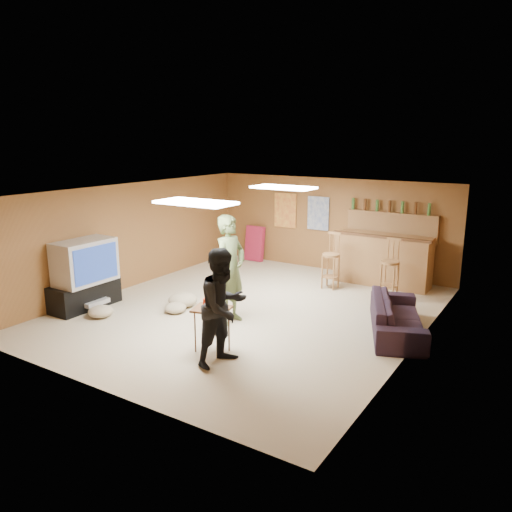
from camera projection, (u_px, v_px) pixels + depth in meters
The scene contains 32 objects.
ground at pixel (250, 311), 9.22m from camera, with size 7.00×7.00×0.00m, color tan.
ceiling at pixel (250, 192), 8.70m from camera, with size 6.00×7.00×0.02m, color silver.
wall_back at pixel (330, 225), 11.84m from camera, with size 6.00×0.02×2.20m, color brown.
wall_front at pixel (94, 308), 6.08m from camera, with size 6.00×0.02×2.20m, color brown.
wall_left at pixel (131, 236), 10.52m from camera, with size 0.02×7.00×2.20m, color brown.
wall_right at pixel (419, 277), 7.40m from camera, with size 0.02×7.00×2.20m, color brown.
tv_stand at pixel (85, 295), 9.34m from camera, with size 0.55×1.30×0.50m, color black.
dvd_box at pixel (93, 302), 9.25m from camera, with size 0.35×0.50×0.08m, color #B2B2B7.
tv_body at pixel (85, 262), 9.15m from camera, with size 0.60×1.10×0.80m, color #B2B2B7.
tv_screen at pixel (96, 264), 8.99m from camera, with size 0.02×0.95×0.65m, color navy.
bar_counter at pixel (383, 260), 10.73m from camera, with size 2.00×0.60×1.10m, color brown.
bar_lip at pixel (381, 237), 10.40m from camera, with size 2.10×0.12×0.05m, color #472916.
bar_shelf at pixel (392, 213), 10.88m from camera, with size 2.00×0.18×0.05m, color brown.
bar_backing at pixel (392, 227), 10.97m from camera, with size 2.00×0.14×0.60m, color brown.
poster_left at pixel (285, 210), 12.37m from camera, with size 0.60×0.03×0.85m, color #BF3F26.
poster_right at pixel (318, 213), 11.90m from camera, with size 0.55×0.03×0.80m, color #334C99.
folding_chair_stack at pixel (255, 243), 12.86m from camera, with size 0.50×0.14×0.90m, color #A01D3D.
ceiling_panel_front at pixel (196, 203), 7.48m from camera, with size 1.20×0.60×0.04m, color white.
ceiling_panel_back at pixel (283, 187), 9.70m from camera, with size 1.20×0.60×0.04m, color white.
person_olive at pixel (230, 270), 8.46m from camera, with size 0.68×0.45×1.87m, color #506037.
person_black at pixel (223, 307), 6.90m from camera, with size 0.81×0.63×1.67m, color black.
sofa at pixel (397, 316), 8.11m from camera, with size 1.98×0.77×0.58m, color black.
tray_table at pixel (212, 330), 7.39m from camera, with size 0.53×0.42×0.69m, color #472916.
cup_red_near at pixel (206, 302), 7.40m from camera, with size 0.08×0.08×0.11m, color red.
cup_red_far at pixel (212, 307), 7.18m from camera, with size 0.09×0.09×0.12m, color red.
cup_blue at pixel (223, 305), 7.29m from camera, with size 0.07×0.07×0.10m, color #161D98.
bar_stool_left at pixel (331, 257), 10.45m from camera, with size 0.42×0.42×1.34m, color brown, non-canonical shape.
bar_stool_right at pixel (390, 271), 9.87m from camera, with size 0.34×0.34×1.09m, color brown, non-canonical shape.
cushion_near_tv at pixel (183, 300), 9.44m from camera, with size 0.55×0.55×0.25m, color gray.
cushion_mid at pixel (175, 308), 9.10m from camera, with size 0.40×0.40×0.18m, color gray.
cushion_far at pixel (101, 311), 8.88m from camera, with size 0.45×0.45×0.20m, color gray.
bottle_row at pixel (390, 206), 10.86m from camera, with size 1.76×0.08×0.26m, color #3F7233, non-canonical shape.
Camera 1 is at (4.75, -7.32, 3.13)m, focal length 35.00 mm.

